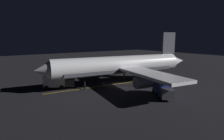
{
  "coord_description": "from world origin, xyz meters",
  "views": [
    {
      "loc": [
        -31.05,
        24.27,
        10.04
      ],
      "look_at": [
        0.0,
        2.0,
        3.5
      ],
      "focal_mm": 30.03,
      "sensor_mm": 36.0,
      "label": 1
    }
  ],
  "objects_px": {
    "baggage_truck": "(58,82)",
    "traffic_cone_near_right": "(103,83)",
    "ground_crew_worker": "(72,84)",
    "airliner": "(122,66)",
    "catering_truck": "(162,89)",
    "traffic_cone_near_left": "(74,85)"
  },
  "relations": [
    {
      "from": "baggage_truck",
      "to": "airliner",
      "type": "bearing_deg",
      "value": -112.96
    },
    {
      "from": "ground_crew_worker",
      "to": "traffic_cone_near_right",
      "type": "relative_size",
      "value": 3.16
    },
    {
      "from": "ground_crew_worker",
      "to": "airliner",
      "type": "bearing_deg",
      "value": -109.71
    },
    {
      "from": "catering_truck",
      "to": "traffic_cone_near_right",
      "type": "xyz_separation_m",
      "value": [
        13.22,
        3.58,
        -1.08
      ]
    },
    {
      "from": "traffic_cone_near_right",
      "to": "baggage_truck",
      "type": "bearing_deg",
      "value": 74.62
    },
    {
      "from": "ground_crew_worker",
      "to": "traffic_cone_near_left",
      "type": "distance_m",
      "value": 1.98
    },
    {
      "from": "baggage_truck",
      "to": "traffic_cone_near_right",
      "type": "distance_m",
      "value": 9.68
    },
    {
      "from": "ground_crew_worker",
      "to": "traffic_cone_near_right",
      "type": "xyz_separation_m",
      "value": [
        -0.88,
        -6.87,
        -0.64
      ]
    },
    {
      "from": "traffic_cone_near_left",
      "to": "airliner",
      "type": "bearing_deg",
      "value": -119.88
    },
    {
      "from": "catering_truck",
      "to": "traffic_cone_near_left",
      "type": "height_order",
      "value": "catering_truck"
    },
    {
      "from": "airliner",
      "to": "ground_crew_worker",
      "type": "xyz_separation_m",
      "value": [
        3.56,
        9.93,
        -3.3
      ]
    },
    {
      "from": "traffic_cone_near_left",
      "to": "traffic_cone_near_right",
      "type": "xyz_separation_m",
      "value": [
        -2.4,
        -5.76,
        0.0
      ]
    },
    {
      "from": "airliner",
      "to": "baggage_truck",
      "type": "height_order",
      "value": "airliner"
    },
    {
      "from": "baggage_truck",
      "to": "ground_crew_worker",
      "type": "height_order",
      "value": "baggage_truck"
    },
    {
      "from": "catering_truck",
      "to": "traffic_cone_near_left",
      "type": "xyz_separation_m",
      "value": [
        15.61,
        9.34,
        -1.08
      ]
    },
    {
      "from": "airliner",
      "to": "traffic_cone_near_right",
      "type": "height_order",
      "value": "airliner"
    },
    {
      "from": "catering_truck",
      "to": "traffic_cone_near_right",
      "type": "height_order",
      "value": "catering_truck"
    },
    {
      "from": "baggage_truck",
      "to": "traffic_cone_near_right",
      "type": "xyz_separation_m",
      "value": [
        -2.55,
        -9.27,
        -1.06
      ]
    },
    {
      "from": "ground_crew_worker",
      "to": "traffic_cone_near_left",
      "type": "relative_size",
      "value": 3.16
    },
    {
      "from": "traffic_cone_near_right",
      "to": "airliner",
      "type": "bearing_deg",
      "value": -131.11
    },
    {
      "from": "traffic_cone_near_left",
      "to": "traffic_cone_near_right",
      "type": "relative_size",
      "value": 1.0
    },
    {
      "from": "ground_crew_worker",
      "to": "traffic_cone_near_left",
      "type": "height_order",
      "value": "ground_crew_worker"
    }
  ]
}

